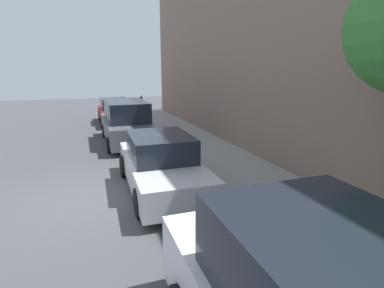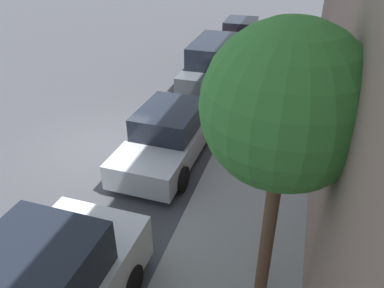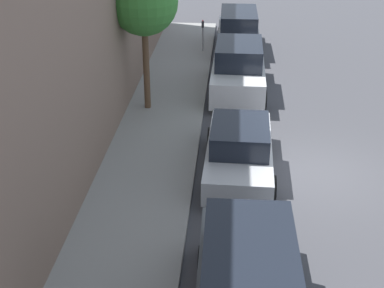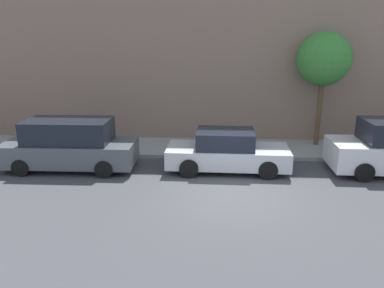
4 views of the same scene
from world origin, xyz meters
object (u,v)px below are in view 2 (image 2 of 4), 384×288
(parked_sedan_third, at_px, (169,135))
(street_tree, at_px, (286,108))
(parking_meter_far, at_px, (276,28))
(parked_minivan_fourth, at_px, (215,64))
(parked_sedan_fifth, at_px, (240,35))

(parked_sedan_third, xyz_separation_m, street_tree, (3.25, -4.15, 3.18))
(parked_sedan_third, bearing_deg, parking_meter_far, 82.16)
(parked_minivan_fourth, bearing_deg, parking_meter_far, 73.93)
(parked_sedan_fifth, height_order, street_tree, street_tree)
(street_tree, bearing_deg, parked_minivan_fourth, 108.64)
(parked_sedan_third, relative_size, street_tree, 0.92)
(parked_sedan_third, height_order, parking_meter_far, parking_meter_far)
(street_tree, bearing_deg, parked_sedan_third, 128.07)
(parked_sedan_fifth, xyz_separation_m, street_tree, (3.37, -15.60, 3.18))
(parked_minivan_fourth, distance_m, street_tree, 11.02)
(parked_sedan_fifth, relative_size, parking_meter_far, 3.13)
(parked_sedan_fifth, bearing_deg, parking_meter_far, 23.67)
(parked_sedan_fifth, bearing_deg, parked_sedan_third, -89.39)
(parked_sedan_third, relative_size, parked_minivan_fourth, 0.92)
(parked_minivan_fourth, xyz_separation_m, street_tree, (3.39, -10.05, 2.98))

